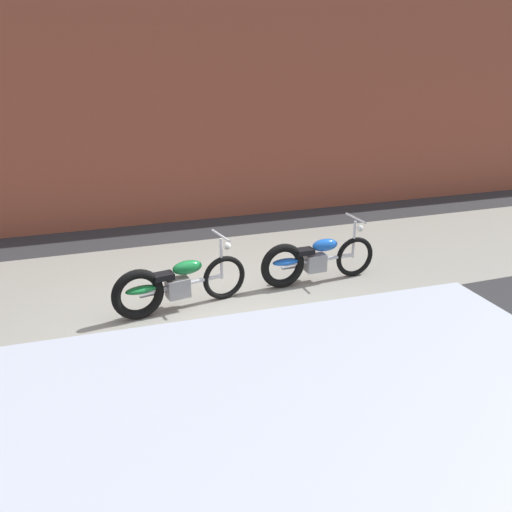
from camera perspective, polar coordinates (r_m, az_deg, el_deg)
The scene contains 5 objects.
ground_plane at distance 6.59m, azimuth -4.05°, elevation -8.09°, with size 80.00×80.00×0.00m, color #2D2D30.
sidewalk_slab at distance 8.13m, azimuth -7.30°, elevation -2.34°, with size 36.00×3.50×0.01m, color gray.
brick_building_wall at distance 10.88m, azimuth -12.09°, elevation 18.85°, with size 36.00×0.50×5.74m, color brown.
motorcycle_green at distance 6.87m, azimuth -9.91°, elevation -3.41°, with size 1.99×0.63×1.03m.
motorcycle_blue at distance 7.71m, azimuth 6.55°, elevation -0.46°, with size 2.01×0.58×1.03m.
Camera 1 is at (-1.44, -5.58, 3.20)m, focal length 33.68 mm.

